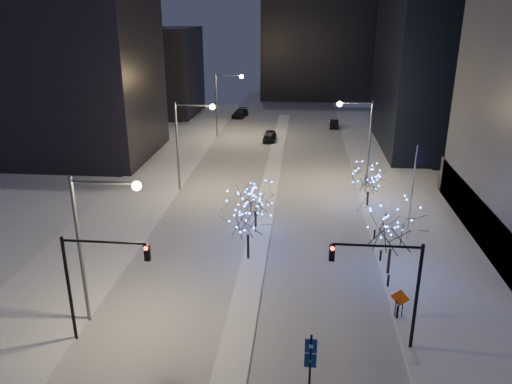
# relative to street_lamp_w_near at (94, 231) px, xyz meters

# --- Properties ---
(ground) EXTENTS (160.00, 160.00, 0.00)m
(ground) POSITION_rel_street_lamp_w_near_xyz_m (8.94, -2.00, -6.50)
(ground) COLOR white
(ground) RESTS_ON ground
(road) EXTENTS (20.00, 130.00, 0.02)m
(road) POSITION_rel_street_lamp_w_near_xyz_m (8.94, 33.00, -6.49)
(road) COLOR silver
(road) RESTS_ON ground
(median) EXTENTS (2.00, 80.00, 0.15)m
(median) POSITION_rel_street_lamp_w_near_xyz_m (8.94, 28.00, -6.42)
(median) COLOR white
(median) RESTS_ON ground
(east_sidewalk) EXTENTS (10.00, 90.00, 0.15)m
(east_sidewalk) POSITION_rel_street_lamp_w_near_xyz_m (23.94, 18.00, -6.42)
(east_sidewalk) COLOR white
(east_sidewalk) RESTS_ON ground
(west_sidewalk) EXTENTS (8.00, 90.00, 0.15)m
(west_sidewalk) POSITION_rel_street_lamp_w_near_xyz_m (-5.06, 18.00, -6.42)
(west_sidewalk) COLOR white
(west_sidewalk) RESTS_ON ground
(filler_west_near) EXTENTS (22.00, 18.00, 24.00)m
(filler_west_near) POSITION_rel_street_lamp_w_near_xyz_m (-19.06, 38.00, 5.50)
(filler_west_near) COLOR black
(filler_west_near) RESTS_ON ground
(filler_west_far) EXTENTS (18.00, 16.00, 16.00)m
(filler_west_far) POSITION_rel_street_lamp_w_near_xyz_m (-17.06, 68.00, 1.50)
(filler_west_far) COLOR black
(filler_west_far) RESTS_ON ground
(horizon_block) EXTENTS (24.00, 14.00, 42.00)m
(horizon_block) POSITION_rel_street_lamp_w_near_xyz_m (14.94, 90.00, 14.50)
(horizon_block) COLOR black
(horizon_block) RESTS_ON ground
(street_lamp_w_near) EXTENTS (4.40, 0.56, 10.00)m
(street_lamp_w_near) POSITION_rel_street_lamp_w_near_xyz_m (0.00, 0.00, 0.00)
(street_lamp_w_near) COLOR #595E66
(street_lamp_w_near) RESTS_ON ground
(street_lamp_w_mid) EXTENTS (4.40, 0.56, 10.00)m
(street_lamp_w_mid) POSITION_rel_street_lamp_w_near_xyz_m (0.00, 25.00, 0.00)
(street_lamp_w_mid) COLOR #595E66
(street_lamp_w_mid) RESTS_ON ground
(street_lamp_w_far) EXTENTS (4.40, 0.56, 10.00)m
(street_lamp_w_far) POSITION_rel_street_lamp_w_near_xyz_m (0.00, 50.00, 0.00)
(street_lamp_w_far) COLOR #595E66
(street_lamp_w_far) RESTS_ON ground
(street_lamp_east) EXTENTS (3.90, 0.56, 10.00)m
(street_lamp_east) POSITION_rel_street_lamp_w_near_xyz_m (19.02, 28.00, -0.05)
(street_lamp_east) COLOR #595E66
(street_lamp_east) RESTS_ON ground
(traffic_signal_west) EXTENTS (5.26, 0.43, 7.00)m
(traffic_signal_west) POSITION_rel_street_lamp_w_near_xyz_m (0.50, -2.00, -1.74)
(traffic_signal_west) COLOR black
(traffic_signal_west) RESTS_ON ground
(traffic_signal_east) EXTENTS (5.26, 0.43, 7.00)m
(traffic_signal_east) POSITION_rel_street_lamp_w_near_xyz_m (17.88, -1.00, -1.74)
(traffic_signal_east) COLOR black
(traffic_signal_east) RESTS_ON ground
(flagpoles) EXTENTS (1.35, 2.60, 8.00)m
(flagpoles) POSITION_rel_street_lamp_w_near_xyz_m (22.30, 15.25, -1.70)
(flagpoles) COLOR silver
(flagpoles) RESTS_ON east_sidewalk
(bollards) EXTENTS (0.16, 12.16, 0.90)m
(bollards) POSITION_rel_street_lamp_w_near_xyz_m (19.14, 8.00, -5.90)
(bollards) COLOR black
(bollards) RESTS_ON east_sidewalk
(car_near) EXTENTS (1.95, 4.75, 1.61)m
(car_near) POSITION_rel_street_lamp_w_near_xyz_m (7.44, 48.33, -5.69)
(car_near) COLOR black
(car_near) RESTS_ON ground
(car_mid) EXTENTS (1.67, 4.33, 1.41)m
(car_mid) POSITION_rel_street_lamp_w_near_xyz_m (17.81, 58.68, -5.80)
(car_mid) COLOR black
(car_mid) RESTS_ON ground
(car_far) EXTENTS (2.96, 5.56, 1.53)m
(car_far) POSITION_rel_street_lamp_w_near_xyz_m (0.68, 65.49, -5.73)
(car_far) COLOR black
(car_far) RESTS_ON ground
(holiday_tree_median_near) EXTENTS (5.55, 5.55, 5.63)m
(holiday_tree_median_near) POSITION_rel_street_lamp_w_near_xyz_m (8.44, 9.36, -2.64)
(holiday_tree_median_near) COLOR black
(holiday_tree_median_near) RESTS_ON median
(holiday_tree_median_far) EXTENTS (4.45, 4.45, 4.30)m
(holiday_tree_median_far) POSITION_rel_street_lamp_w_near_xyz_m (8.44, 15.75, -3.58)
(holiday_tree_median_far) COLOR black
(holiday_tree_median_far) RESTS_ON median
(holiday_tree_plaza_near) EXTENTS (5.94, 5.94, 5.99)m
(holiday_tree_plaza_near) POSITION_rel_street_lamp_w_near_xyz_m (19.44, 7.99, -2.52)
(holiday_tree_plaza_near) COLOR black
(holiday_tree_plaza_near) RESTS_ON east_sidewalk
(holiday_tree_plaza_far) EXTENTS (4.11, 4.11, 4.32)m
(holiday_tree_plaza_far) POSITION_rel_street_lamp_w_near_xyz_m (19.44, 22.13, -3.59)
(holiday_tree_plaza_far) COLOR black
(holiday_tree_plaza_far) RESTS_ON east_sidewalk
(wayfinding_sign) EXTENTS (0.64, 0.12, 3.58)m
(wayfinding_sign) POSITION_rel_street_lamp_w_near_xyz_m (13.34, -5.13, -4.30)
(wayfinding_sign) COLOR black
(wayfinding_sign) RESTS_ON ground
(construction_sign) EXTENTS (1.19, 0.45, 2.06)m
(construction_sign) POSITION_rel_street_lamp_w_near_xyz_m (19.24, 2.15, -5.11)
(construction_sign) COLOR black
(construction_sign) RESTS_ON east_sidewalk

